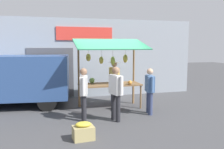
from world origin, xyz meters
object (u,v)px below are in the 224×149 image
Objects in this scene: shopper_with_ponytail at (150,88)px; shopper_in_grey_tee at (84,91)px; parked_van at (2,77)px; produce_crate_near at (83,131)px; shopper_in_striped_shirt at (116,90)px; vendor_with_sunhat at (114,78)px; market_stall at (109,66)px.

shopper_in_grey_tee is at bearing 101.41° from shopper_with_ponytail.
parked_van reaches higher than produce_crate_near.
produce_crate_near is at bearing 121.70° from shopper_in_striped_shirt.
shopper_in_striped_shirt is 4.43m from parked_van.
shopper_with_ponytail is at bearing -87.21° from shopper_in_striped_shirt.
shopper_in_striped_shirt is (-0.91, 0.29, 0.03)m from shopper_in_grey_tee.
vendor_with_sunhat is 2.00m from shopper_with_ponytail.
vendor_with_sunhat is 4.14m from parked_van.
shopper_with_ponytail is 2.98m from produce_crate_near.
shopper_with_ponytail is (-2.18, -0.10, -0.05)m from shopper_in_grey_tee.
parked_van is at bearing 38.21° from shopper_in_striped_shirt.
shopper_with_ponytail is at bearing 132.43° from market_stall.
shopper_in_grey_tee is at bearing 57.72° from shopper_in_striped_shirt.
shopper_in_grey_tee reaches higher than produce_crate_near.
parked_van is (3.52, -2.69, 0.18)m from shopper_in_striped_shirt.
shopper_in_striped_shirt is 1.83m from produce_crate_near.
parked_van is at bearing 58.37° from shopper_in_grey_tee.
parked_van is (2.61, -2.40, 0.21)m from shopper_in_grey_tee.
parked_van reaches higher than vendor_with_sunhat.
shopper_in_grey_tee is at bearing 48.11° from market_stall.
produce_crate_near is at bearing -38.62° from vendor_with_sunhat.
parked_van is (4.12, -0.42, 0.16)m from vendor_with_sunhat.
shopper_in_grey_tee is (1.12, 1.25, -0.63)m from market_stall.
shopper_in_grey_tee is 1.05× the size of shopper_with_ponytail.
shopper_in_grey_tee is 0.96m from shopper_in_striped_shirt.
vendor_with_sunhat reaches higher than shopper_in_striped_shirt.
market_stall is at bearing -22.30° from shopper_in_striped_shirt.
market_stall is 0.55× the size of parked_van.
shopper_in_striped_shirt is 3.10× the size of produce_crate_near.
shopper_with_ponytail is at bearing 161.05° from parked_van.
shopper_with_ponytail is (-0.67, 1.88, -0.11)m from vendor_with_sunhat.
shopper_in_grey_tee is 0.35× the size of parked_van.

